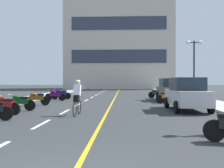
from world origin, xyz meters
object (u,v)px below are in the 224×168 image
(motorcycle_3, at_px, (19,102))
(motorcycle_7, at_px, (61,94))
(parked_car_near, at_px, (187,94))
(motorcycle_5, at_px, (167,97))
(motorcycle_6, at_px, (55,95))
(parked_car_mid, at_px, (171,89))
(motorcycle_2, at_px, (5,105))
(street_lamp_mid, at_px, (194,56))
(motorcycle_4, at_px, (36,98))
(motorcycle_8, at_px, (157,93))
(cyclist_rider, at_px, (77,97))

(motorcycle_3, xyz_separation_m, motorcycle_7, (0.20, 8.74, 0.00))
(parked_car_near, height_order, motorcycle_5, parked_car_near)
(motorcycle_6, distance_m, motorcycle_7, 1.63)
(parked_car_mid, height_order, motorcycle_7, parked_car_mid)
(parked_car_mid, bearing_deg, motorcycle_2, -135.94)
(street_lamp_mid, bearing_deg, motorcycle_2, -136.46)
(motorcycle_5, bearing_deg, parked_car_near, -85.41)
(motorcycle_5, bearing_deg, motorcycle_4, -166.72)
(motorcycle_8, bearing_deg, motorcycle_3, -129.88)
(motorcycle_2, relative_size, motorcycle_6, 0.98)
(motorcycle_4, xyz_separation_m, motorcycle_8, (8.84, 7.49, 0.00))
(parked_car_mid, relative_size, motorcycle_2, 2.56)
(cyclist_rider, bearing_deg, motorcycle_2, 177.32)
(motorcycle_7, bearing_deg, motorcycle_5, -22.88)
(motorcycle_8, distance_m, cyclist_rider, 13.30)
(street_lamp_mid, xyz_separation_m, motorcycle_6, (-11.83, -2.81, -3.38))
(motorcycle_5, relative_size, motorcycle_8, 1.02)
(motorcycle_3, height_order, motorcycle_7, same)
(motorcycle_7, bearing_deg, motorcycle_3, -91.34)
(parked_car_mid, bearing_deg, motorcycle_5, -104.53)
(motorcycle_7, height_order, cyclist_rider, cyclist_rider)
(motorcycle_2, distance_m, cyclist_rider, 3.59)
(motorcycle_5, height_order, cyclist_rider, cyclist_rider)
(motorcycle_5, xyz_separation_m, cyclist_rider, (-5.35, -6.80, 0.41))
(motorcycle_5, distance_m, motorcycle_7, 9.34)
(parked_car_near, relative_size, parked_car_mid, 1.00)
(parked_car_near, distance_m, motorcycle_5, 4.50)
(parked_car_mid, xyz_separation_m, motorcycle_5, (-0.69, -2.67, -0.44))
(street_lamp_mid, xyz_separation_m, motorcycle_4, (-12.01, -6.91, -3.38))
(motorcycle_4, bearing_deg, motorcycle_6, 87.48)
(motorcycle_5, xyz_separation_m, motorcycle_7, (-8.61, 3.63, 0.00))
(motorcycle_2, distance_m, motorcycle_6, 8.64)
(motorcycle_8, bearing_deg, street_lamp_mid, -10.37)
(parked_car_near, xyz_separation_m, motorcycle_5, (-0.36, 4.47, -0.44))
(street_lamp_mid, relative_size, motorcycle_4, 3.10)
(parked_car_near, height_order, motorcycle_4, parked_car_near)
(motorcycle_6, xyz_separation_m, motorcycle_8, (8.66, 3.38, 0.00))
(motorcycle_3, relative_size, motorcycle_7, 1.01)
(motorcycle_5, xyz_separation_m, motorcycle_6, (-8.70, 2.01, 0.00))
(motorcycle_5, distance_m, motorcycle_8, 5.39)
(parked_car_near, relative_size, motorcycle_7, 2.50)
(parked_car_near, relative_size, motorcycle_8, 2.60)
(parked_car_near, height_order, motorcycle_8, parked_car_near)
(cyclist_rider, bearing_deg, motorcycle_4, 126.94)
(parked_car_mid, xyz_separation_m, motorcycle_3, (-9.50, -7.78, -0.44))
(motorcycle_2, distance_m, motorcycle_7, 10.27)
(parked_car_near, xyz_separation_m, cyclist_rider, (-5.71, -2.33, -0.03))
(motorcycle_3, distance_m, cyclist_rider, 3.88)
(parked_car_mid, bearing_deg, motorcycle_7, 174.07)
(street_lamp_mid, xyz_separation_m, motorcycle_5, (-3.13, -4.81, -3.38))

